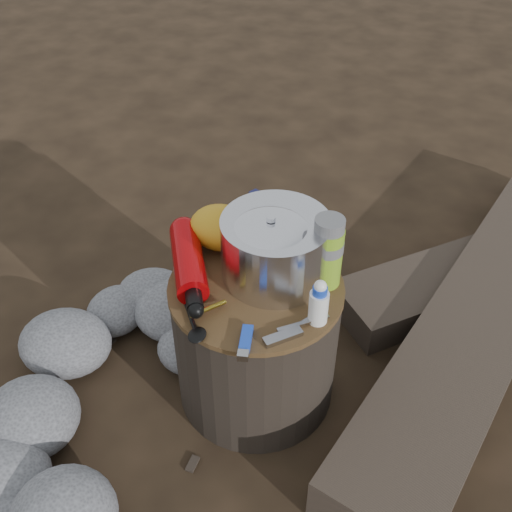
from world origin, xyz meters
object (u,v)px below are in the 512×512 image
(fuel_bottle, at_px, (188,261))
(thermos, at_px, (327,252))
(log_main, at_px, (487,309))
(camping_pot, at_px, (270,250))
(stump, at_px, (256,341))
(travel_mug, at_px, (315,240))

(fuel_bottle, bearing_deg, thermos, -15.95)
(log_main, distance_m, thermos, 0.71)
(camping_pot, distance_m, thermos, 0.13)
(fuel_bottle, bearing_deg, camping_pot, -16.61)
(stump, distance_m, log_main, 0.75)
(fuel_bottle, bearing_deg, stump, -26.77)
(stump, bearing_deg, thermos, 22.67)
(fuel_bottle, height_order, travel_mug, travel_mug)
(thermos, bearing_deg, camping_pot, -167.46)
(camping_pot, distance_m, fuel_bottle, 0.20)
(camping_pot, bearing_deg, log_main, 34.82)
(fuel_bottle, relative_size, thermos, 1.70)
(camping_pot, height_order, thermos, thermos)
(log_main, distance_m, travel_mug, 0.68)
(stump, distance_m, thermos, 0.33)
(log_main, bearing_deg, thermos, -123.10)
(log_main, bearing_deg, travel_mug, -131.92)
(fuel_bottle, xyz_separation_m, thermos, (0.32, 0.07, 0.05))
(log_main, xyz_separation_m, travel_mug, (-0.49, -0.29, 0.38))
(thermos, bearing_deg, fuel_bottle, -168.46)
(stump, height_order, camping_pot, camping_pot)
(stump, distance_m, camping_pot, 0.28)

